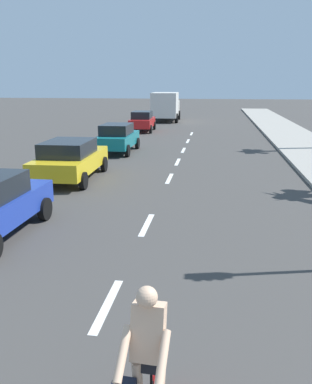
# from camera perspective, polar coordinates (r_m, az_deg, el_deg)

# --- Properties ---
(ground_plane) EXTENTS (160.00, 160.00, 0.00)m
(ground_plane) POSITION_cam_1_polar(r_m,az_deg,el_deg) (18.82, 2.75, 3.62)
(ground_plane) COLOR #423F3D
(lane_stripe_2) EXTENTS (0.16, 1.80, 0.01)m
(lane_stripe_2) POSITION_cam_1_polar(r_m,az_deg,el_deg) (7.40, -6.86, -15.44)
(lane_stripe_2) COLOR white
(lane_stripe_2) RESTS_ON ground
(lane_stripe_3) EXTENTS (0.16, 1.80, 0.01)m
(lane_stripe_3) POSITION_cam_1_polar(r_m,az_deg,el_deg) (11.11, -1.31, -4.60)
(lane_stripe_3) COLOR white
(lane_stripe_3) RESTS_ON ground
(lane_stripe_4) EXTENTS (0.16, 1.80, 0.01)m
(lane_stripe_4) POSITION_cam_1_polar(r_m,az_deg,el_deg) (16.40, 1.90, 1.92)
(lane_stripe_4) COLOR white
(lane_stripe_4) RESTS_ON ground
(lane_stripe_5) EXTENTS (0.16, 1.80, 0.01)m
(lane_stripe_5) POSITION_cam_1_polar(r_m,az_deg,el_deg) (19.88, 3.05, 4.25)
(lane_stripe_5) COLOR white
(lane_stripe_5) RESTS_ON ground
(lane_stripe_6) EXTENTS (0.16, 1.80, 0.01)m
(lane_stripe_6) POSITION_cam_1_polar(r_m,az_deg,el_deg) (23.39, 3.87, 5.88)
(lane_stripe_6) COLOR white
(lane_stripe_6) RESTS_ON ground
(lane_stripe_7) EXTENTS (0.16, 1.80, 0.01)m
(lane_stripe_7) POSITION_cam_1_polar(r_m,az_deg,el_deg) (27.12, 4.50, 7.15)
(lane_stripe_7) COLOR white
(lane_stripe_7) RESTS_ON ground
(lane_stripe_8) EXTENTS (0.16, 1.80, 0.01)m
(lane_stripe_8) POSITION_cam_1_polar(r_m,az_deg,el_deg) (31.08, 5.01, 8.15)
(lane_stripe_8) COLOR white
(lane_stripe_8) RESTS_ON ground
(cyclist) EXTENTS (0.63, 1.71, 1.82)m
(cyclist) POSITION_cam_1_polar(r_m,az_deg,el_deg) (4.60, -2.04, -24.35)
(cyclist) COLOR black
(cyclist) RESTS_ON ground
(parked_car_yellow) EXTENTS (2.20, 4.62, 1.57)m
(parked_car_yellow) POSITION_cam_1_polar(r_m,az_deg,el_deg) (16.46, -11.96, 4.62)
(parked_car_yellow) COLOR gold
(parked_car_yellow) RESTS_ON ground
(parked_car_teal) EXTENTS (1.87, 4.02, 1.57)m
(parked_car_teal) POSITION_cam_1_polar(r_m,az_deg,el_deg) (22.60, -5.45, 7.66)
(parked_car_teal) COLOR #14727A
(parked_car_teal) RESTS_ON ground
(parked_car_red) EXTENTS (1.94, 3.95, 1.57)m
(parked_car_red) POSITION_cam_1_polar(r_m,az_deg,el_deg) (32.46, -1.95, 9.97)
(parked_car_red) COLOR red
(parked_car_red) RESTS_ON ground
(delivery_truck) EXTENTS (2.83, 6.31, 2.80)m
(delivery_truck) POSITION_cam_1_polar(r_m,az_deg,el_deg) (41.19, 1.37, 12.01)
(delivery_truck) COLOR beige
(delivery_truck) RESTS_ON ground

